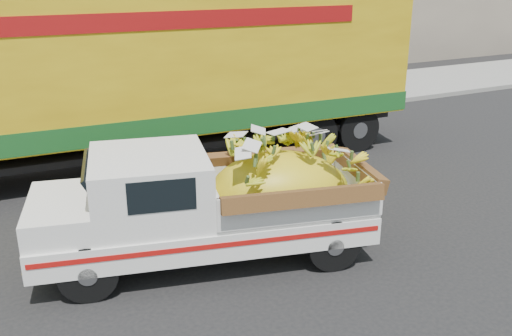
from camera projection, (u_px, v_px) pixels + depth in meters
name	position (u px, v px, depth m)	size (l,w,h in m)	color
ground	(294.00, 240.00, 9.58)	(100.00, 100.00, 0.00)	black
curb	(161.00, 131.00, 15.59)	(60.00, 0.25, 0.15)	gray
sidewalk	(140.00, 114.00, 17.36)	(60.00, 4.00, 0.14)	gray
pickup_truck	(229.00, 200.00, 8.78)	(5.35, 2.94, 1.78)	black
semi_trailer	(157.00, 73.00, 12.52)	(12.03, 2.98, 3.80)	black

